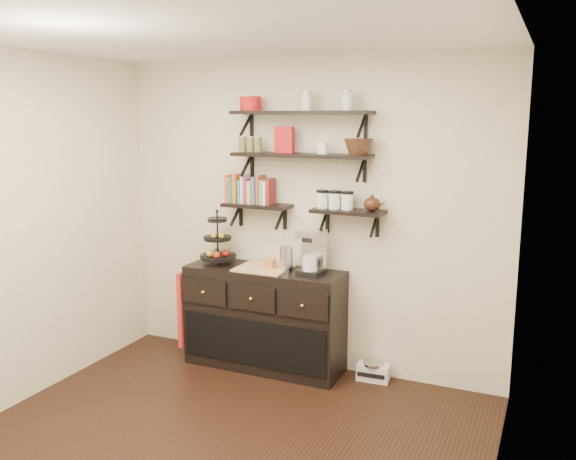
{
  "coord_description": "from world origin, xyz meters",
  "views": [
    {
      "loc": [
        1.98,
        -3.09,
        2.21
      ],
      "look_at": [
        0.09,
        1.15,
        1.34
      ],
      "focal_mm": 38.0,
      "sensor_mm": 36.0,
      "label": 1
    }
  ],
  "objects_px": {
    "fruit_stand": "(218,246)",
    "coffee_maker": "(312,253)",
    "radio": "(373,371)",
    "sideboard": "(264,318)"
  },
  "relations": [
    {
      "from": "sideboard",
      "to": "coffee_maker",
      "type": "height_order",
      "value": "coffee_maker"
    },
    {
      "from": "coffee_maker",
      "to": "radio",
      "type": "bearing_deg",
      "value": 15.6
    },
    {
      "from": "coffee_maker",
      "to": "radio",
      "type": "xyz_separation_m",
      "value": [
        0.53,
        0.08,
        -1.0
      ]
    },
    {
      "from": "sideboard",
      "to": "radio",
      "type": "distance_m",
      "value": 1.04
    },
    {
      "from": "sideboard",
      "to": "radio",
      "type": "bearing_deg",
      "value": 6.37
    },
    {
      "from": "sideboard",
      "to": "coffee_maker",
      "type": "bearing_deg",
      "value": 3.35
    },
    {
      "from": "fruit_stand",
      "to": "coffee_maker",
      "type": "relative_size",
      "value": 1.24
    },
    {
      "from": "sideboard",
      "to": "fruit_stand",
      "type": "bearing_deg",
      "value": 179.61
    },
    {
      "from": "fruit_stand",
      "to": "coffee_maker",
      "type": "bearing_deg",
      "value": 1.44
    },
    {
      "from": "fruit_stand",
      "to": "radio",
      "type": "distance_m",
      "value": 1.74
    }
  ]
}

